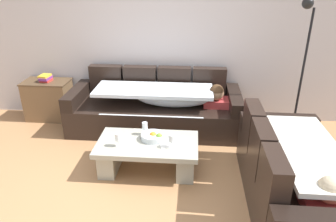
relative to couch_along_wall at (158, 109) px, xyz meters
name	(u,v)px	position (x,y,z in m)	size (l,w,h in m)	color
ground_plane	(134,195)	(-0.08, -1.63, -0.33)	(14.00, 14.00, 0.00)	#AC794E
back_wall	(156,34)	(-0.08, 0.52, 1.02)	(9.00, 0.10, 2.70)	beige
couch_along_wall	(158,109)	(0.00, 0.00, 0.00)	(2.53, 0.92, 0.88)	black
couch_near_window	(294,178)	(1.57, -1.63, 0.01)	(0.92, 1.91, 0.88)	black
coffee_table	(148,152)	(0.00, -1.11, -0.09)	(1.20, 0.68, 0.38)	#A3A393
fruit_bowl	(153,137)	(0.06, -1.04, 0.09)	(0.28, 0.28, 0.10)	silver
wine_glass_near_left	(118,137)	(-0.32, -1.24, 0.17)	(0.07, 0.07, 0.17)	silver
wine_glass_near_right	(171,139)	(0.30, -1.22, 0.17)	(0.07, 0.07, 0.17)	silver
wine_glass_far_back	(145,126)	(-0.05, -0.93, 0.17)	(0.07, 0.07, 0.17)	silver
open_magazine	(171,143)	(0.29, -1.12, 0.06)	(0.28, 0.21, 0.01)	white
side_cabinet	(49,100)	(-1.81, 0.22, -0.01)	(0.72, 0.44, 0.64)	brown
book_stack_on_cabinet	(46,78)	(-1.80, 0.22, 0.37)	(0.18, 0.22, 0.10)	red
floor_lamp	(301,63)	(1.94, -0.14, 0.79)	(0.33, 0.31, 1.95)	black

